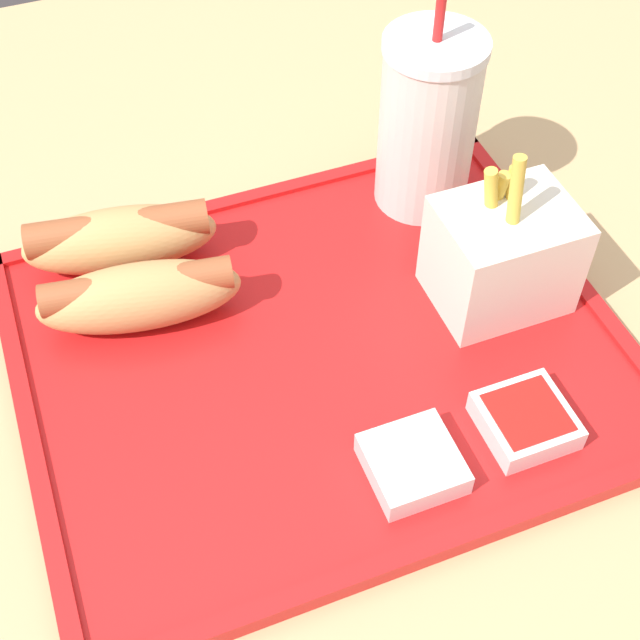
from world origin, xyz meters
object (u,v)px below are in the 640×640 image
(soda_cup, at_px, (428,123))
(hot_dog_far, at_px, (120,237))
(fries_carton, at_px, (502,254))
(sauce_cup_ketchup, at_px, (526,420))
(hot_dog_near, at_px, (139,295))
(sauce_cup_mayo, at_px, (413,463))

(soda_cup, distance_m, hot_dog_far, 0.24)
(hot_dog_far, height_order, fries_carton, fries_carton)
(hot_dog_far, relative_size, sauce_cup_ketchup, 2.68)
(hot_dog_near, bearing_deg, sauce_cup_mayo, -55.30)
(hot_dog_far, xyz_separation_m, fries_carton, (0.24, -0.13, 0.01))
(soda_cup, height_order, fries_carton, soda_cup)
(soda_cup, bearing_deg, hot_dog_near, -168.36)
(hot_dog_near, height_order, fries_carton, fries_carton)
(soda_cup, xyz_separation_m, hot_dog_near, (-0.24, -0.05, -0.04))
(sauce_cup_ketchup, bearing_deg, hot_dog_near, 139.16)
(fries_carton, height_order, sauce_cup_ketchup, fries_carton)
(sauce_cup_ketchup, bearing_deg, fries_carton, 71.11)
(hot_dog_near, relative_size, sauce_cup_ketchup, 2.67)
(hot_dog_far, bearing_deg, fries_carton, -27.55)
(hot_dog_near, relative_size, fries_carton, 1.13)
(soda_cup, relative_size, sauce_cup_mayo, 3.20)
(hot_dog_far, relative_size, hot_dog_near, 1.00)
(hot_dog_far, bearing_deg, sauce_cup_mayo, -62.54)
(hot_dog_near, height_order, sauce_cup_ketchup, hot_dog_near)
(soda_cup, distance_m, hot_dog_near, 0.25)
(soda_cup, height_order, sauce_cup_mayo, soda_cup)
(hot_dog_far, bearing_deg, soda_cup, -2.60)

